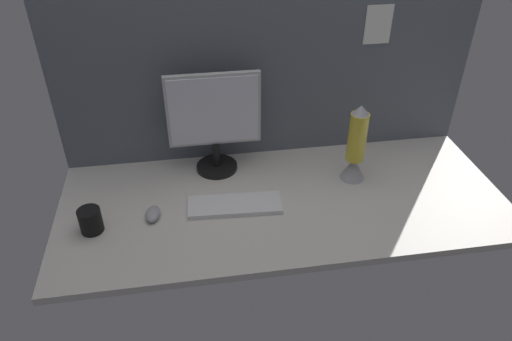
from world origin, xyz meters
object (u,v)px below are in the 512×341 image
monitor (214,119)px  mouse (153,214)px  lava_lamp (356,149)px  keyboard (235,205)px  mug_black_travel (90,220)px

monitor → mouse: bearing=-132.4°
monitor → lava_lamp: size_ratio=1.29×
monitor → keyboard: (4.52, -28.94, -23.42)cm
monitor → mouse: (-27.47, -30.11, -22.72)cm
mouse → lava_lamp: (84.47, 13.47, 12.85)cm
keyboard → mouse: (-31.98, -1.18, 0.70)cm
keyboard → mouse: size_ratio=3.85×
keyboard → lava_lamp: lava_lamp is taller
mouse → lava_lamp: bearing=18.2°
keyboard → mug_black_travel: 54.64cm
mug_black_travel → lava_lamp: size_ratio=0.27×
monitor → lava_lamp: monitor is taller
monitor → mouse: 46.66cm
mug_black_travel → monitor: bearing=34.5°
monitor → mug_black_travel: size_ratio=4.68×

